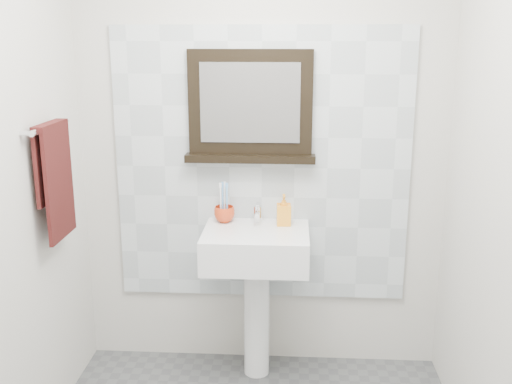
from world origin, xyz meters
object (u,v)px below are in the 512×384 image
pedestal_sink (256,263)px  hand_towel (55,172)px  soap_dispenser (284,210)px  framed_mirror (250,109)px  toothbrush_cup (224,214)px

pedestal_sink → hand_towel: 1.12m
soap_dispenser → hand_towel: size_ratio=0.30×
pedestal_sink → framed_mirror: framed_mirror is taller
soap_dispenser → hand_towel: (-1.07, -0.41, 0.28)m
hand_towel → soap_dispenser: bearing=21.0°
framed_mirror → pedestal_sink: bearing=-77.2°
soap_dispenser → toothbrush_cup: bearing=171.2°
pedestal_sink → soap_dispenser: bearing=35.2°
pedestal_sink → hand_towel: hand_towel is taller
toothbrush_cup → soap_dispenser: soap_dispenser is taller
toothbrush_cup → framed_mirror: 0.59m
soap_dispenser → framed_mirror: 0.56m
pedestal_sink → framed_mirror: 0.82m
pedestal_sink → hand_towel: (-0.92, -0.31, 0.55)m
pedestal_sink → hand_towel: size_ratio=1.75×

